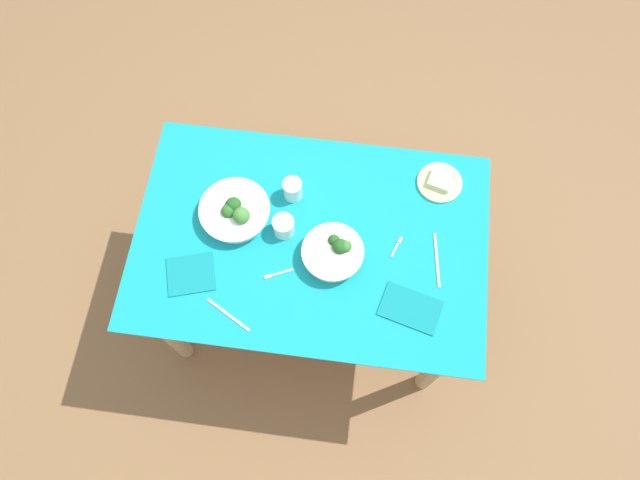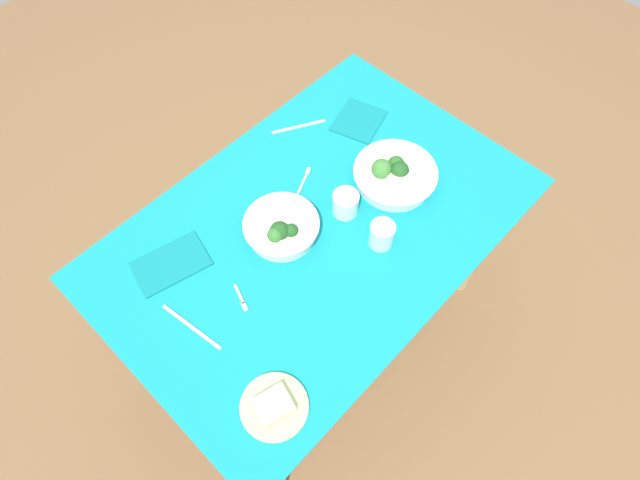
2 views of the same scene
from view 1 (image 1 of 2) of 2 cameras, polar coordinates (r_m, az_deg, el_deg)
name	(u,v)px [view 1 (image 1 of 2)]	position (r m, az deg, el deg)	size (l,w,h in m)	color
ground_plane	(313,297)	(2.95, -0.72, -5.64)	(6.00, 6.00, 0.00)	brown
dining_table	(311,251)	(2.34, -0.90, -1.12)	(1.35, 0.90, 0.77)	teal
broccoli_bowl_far	(235,212)	(2.26, -8.30, 2.77)	(0.27, 0.27, 0.11)	white
broccoli_bowl_near	(334,253)	(2.17, 1.34, -1.25)	(0.23, 0.23, 0.09)	silver
bread_side_plate	(440,182)	(2.36, 11.66, 5.59)	(0.18, 0.18, 0.04)	#B7D684
water_glass_center	(284,226)	(2.21, -3.58, 1.37)	(0.08, 0.08, 0.08)	silver
water_glass_side	(293,189)	(2.27, -2.69, 4.99)	(0.08, 0.08, 0.09)	silver
fork_by_far_bowl	(277,274)	(2.18, -4.22, -3.33)	(0.11, 0.06, 0.00)	#B7B7BC
fork_by_near_bowl	(397,246)	(2.23, 7.54, -0.61)	(0.04, 0.09, 0.00)	#B7B7BC
table_knife_left	(228,315)	(2.15, -8.97, -7.24)	(0.20, 0.01, 0.00)	#B7B7BC
table_knife_right	(437,260)	(2.24, 11.37, -1.92)	(0.22, 0.01, 0.00)	#B7B7BC
napkin_folded_upper	(410,308)	(2.16, 8.84, -6.61)	(0.22, 0.14, 0.01)	#0F777D
napkin_folded_lower	(191,274)	(2.22, -12.54, -3.29)	(0.17, 0.15, 0.01)	#0F777D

